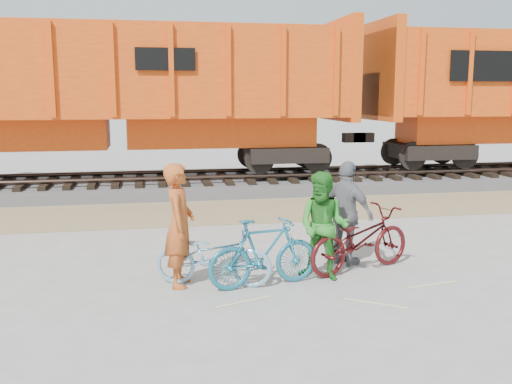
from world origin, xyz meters
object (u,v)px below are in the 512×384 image
Objects in this scene: person_woman at (347,213)px; bicycle_maroon at (360,239)px; bicycle_blue at (213,255)px; bicycle_teal at (264,253)px; person_solo at (179,225)px; hopper_car_center at (116,91)px; person_man at (324,226)px.

bicycle_maroon is at bearing 161.37° from person_woman.
bicycle_blue is 1.00× the size of person_woman.
bicycle_maroon reaches higher than bicycle_teal.
person_solo is at bearing 65.45° from bicycle_teal.
hopper_car_center is 7.88× the size of bicycle_teal.
person_solo is 1.10× the size of person_man.
person_solo is at bearing -81.50° from hopper_car_center.
hopper_car_center reaches higher than bicycle_teal.
hopper_car_center is 7.79× the size of person_woman.
person_man is at bearing 90.05° from bicycle_maroon.
person_solo is at bearing 97.03° from bicycle_blue.
hopper_car_center reaches higher than bicycle_blue.
hopper_car_center is 7.76× the size of bicycle_blue.
bicycle_teal reaches higher than bicycle_blue.
person_woman is (2.37, 0.68, 0.43)m from bicycle_blue.
hopper_car_center is 9.55m from person_woman.
bicycle_teal is at bearing -134.38° from person_man.
hopper_car_center reaches higher than bicycle_maroon.
bicycle_blue is at bearing 75.49° from bicycle_maroon.
bicycle_teal is (2.58, -9.19, -2.47)m from hopper_car_center.
person_man is at bearing -89.90° from bicycle_teal.
person_man is (-0.72, -0.28, 0.32)m from bicycle_maroon.
person_solo is (-2.97, -0.18, 0.41)m from bicycle_maroon.
hopper_car_center reaches higher than person_man.
person_man is at bearing -68.31° from hopper_car_center.
person_solo is 2.93m from person_woman.
hopper_car_center is at bearing 4.45° from bicycle_teal.
bicycle_maroon is (1.72, 0.48, 0.00)m from bicycle_teal.
person_man is 0.96× the size of person_woman.
bicycle_maroon is at bearing -85.68° from bicycle_teal.
hopper_car_center is at bearing 5.21° from bicycle_maroon.
bicycle_maroon is 1.08× the size of person_solo.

